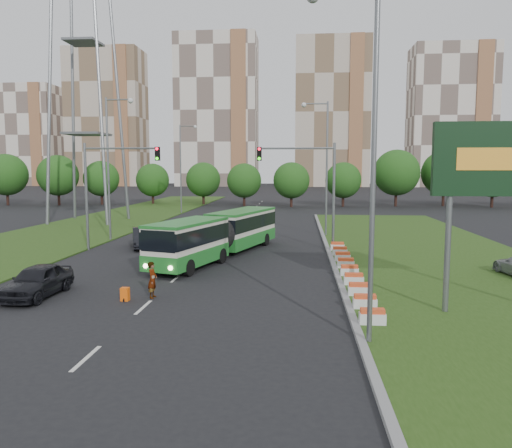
# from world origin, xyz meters

# --- Properties ---
(ground) EXTENTS (360.00, 360.00, 0.00)m
(ground) POSITION_xyz_m (0.00, 0.00, 0.00)
(ground) COLOR black
(ground) RESTS_ON ground
(grass_median) EXTENTS (14.00, 60.00, 0.15)m
(grass_median) POSITION_xyz_m (13.00, 8.00, 0.07)
(grass_median) COLOR #274614
(grass_median) RESTS_ON ground
(median_kerb) EXTENTS (0.30, 60.00, 0.18)m
(median_kerb) POSITION_xyz_m (6.05, 8.00, 0.09)
(median_kerb) COLOR gray
(median_kerb) RESTS_ON ground
(left_verge) EXTENTS (12.00, 110.00, 0.10)m
(left_verge) POSITION_xyz_m (-18.00, 25.00, 0.05)
(left_verge) COLOR #274614
(left_verge) RESTS_ON ground
(lane_markings) EXTENTS (0.20, 100.00, 0.01)m
(lane_markings) POSITION_xyz_m (-3.00, 20.00, 0.00)
(lane_markings) COLOR silver
(lane_markings) RESTS_ON ground
(flower_planters) EXTENTS (1.10, 18.10, 0.60)m
(flower_planters) POSITION_xyz_m (6.70, 0.80, 0.45)
(flower_planters) COLOR silver
(flower_planters) RESTS_ON grass_median
(billboard) EXTENTS (6.00, 0.37, 8.00)m
(billboard) POSITION_xyz_m (12.25, -6.00, 6.16)
(billboard) COLOR slate
(billboard) RESTS_ON ground
(traffic_mast_median) EXTENTS (5.76, 0.32, 8.00)m
(traffic_mast_median) POSITION_xyz_m (4.78, 10.00, 5.35)
(traffic_mast_median) COLOR slate
(traffic_mast_median) RESTS_ON ground
(traffic_mast_left) EXTENTS (5.76, 0.32, 8.00)m
(traffic_mast_left) POSITION_xyz_m (-10.38, 9.00, 5.35)
(traffic_mast_left) COLOR slate
(traffic_mast_left) RESTS_ON ground
(street_lamps) EXTENTS (36.00, 60.00, 12.00)m
(street_lamps) POSITION_xyz_m (-3.00, 10.00, 6.00)
(street_lamps) COLOR slate
(street_lamps) RESTS_ON ground
(transmission_pylon) EXTENTS (12.00, 12.00, 44.00)m
(transmission_pylon) POSITION_xyz_m (-20.00, 28.00, 22.00)
(transmission_pylon) COLOR slate
(transmission_pylon) RESTS_ON ground
(tree_line) EXTENTS (120.00, 8.00, 9.00)m
(tree_line) POSITION_xyz_m (10.00, 55.00, 4.50)
(tree_line) COLOR #194312
(tree_line) RESTS_ON ground
(apartment_tower_west) EXTENTS (26.00, 15.00, 48.00)m
(apartment_tower_west) POSITION_xyz_m (-65.00, 150.00, 24.00)
(apartment_tower_west) COLOR #C2B19C
(apartment_tower_west) RESTS_ON ground
(apartment_tower_cwest) EXTENTS (28.00, 15.00, 52.00)m
(apartment_tower_cwest) POSITION_xyz_m (-25.00, 150.00, 26.00)
(apartment_tower_cwest) COLOR silver
(apartment_tower_cwest) RESTS_ON ground
(apartment_tower_ceast) EXTENTS (25.00, 15.00, 50.00)m
(apartment_tower_ceast) POSITION_xyz_m (15.00, 150.00, 25.00)
(apartment_tower_ceast) COLOR #C2B19C
(apartment_tower_ceast) RESTS_ON ground
(apartment_tower_east) EXTENTS (27.00, 15.00, 47.00)m
(apartment_tower_east) POSITION_xyz_m (55.00, 150.00, 23.50)
(apartment_tower_east) COLOR silver
(apartment_tower_east) RESTS_ON ground
(midrise_west) EXTENTS (22.00, 14.00, 36.00)m
(midrise_west) POSITION_xyz_m (-95.00, 150.00, 18.00)
(midrise_west) COLOR silver
(midrise_west) RESTS_ON ground
(articulated_bus) EXTENTS (2.44, 15.67, 2.58)m
(articulated_bus) POSITION_xyz_m (-1.78, 6.98, 1.58)
(articulated_bus) COLOR beige
(articulated_bus) RESTS_ON ground
(car_left_near) EXTENTS (1.93, 4.59, 1.55)m
(car_left_near) POSITION_xyz_m (-8.62, -4.61, 0.78)
(car_left_near) COLOR black
(car_left_near) RESTS_ON ground
(car_left_far) EXTENTS (3.15, 4.99, 1.55)m
(car_left_far) POSITION_xyz_m (-8.11, 10.37, 0.78)
(car_left_far) COLOR black
(car_left_far) RESTS_ON ground
(pedestrian) EXTENTS (0.44, 0.65, 1.73)m
(pedestrian) POSITION_xyz_m (-3.06, -4.33, 0.87)
(pedestrian) COLOR gray
(pedestrian) RESTS_ON ground
(shopping_trolley) EXTENTS (0.36, 0.38, 0.62)m
(shopping_trolley) POSITION_xyz_m (-4.19, -4.99, 0.31)
(shopping_trolley) COLOR #FF5F0D
(shopping_trolley) RESTS_ON ground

